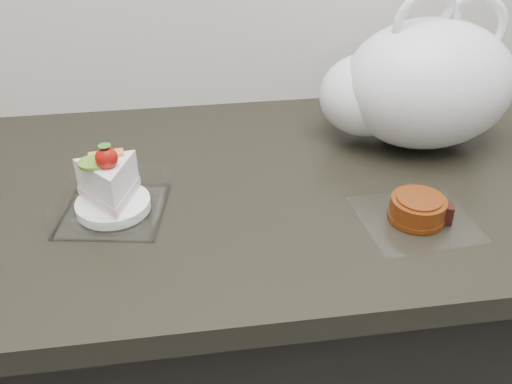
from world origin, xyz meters
The scene contains 4 objects.
counter centered at (0.00, 1.69, 0.45)m, with size 2.04×0.64×0.90m.
cake_tray centered at (-0.27, 1.63, 0.93)m, with size 0.18×0.18×0.12m.
mooncake_wrap centered at (0.18, 1.55, 0.92)m, with size 0.17×0.17×0.04m.
plastic_bag centered at (0.25, 1.79, 1.01)m, with size 0.35×0.25×0.28m.
Camera 1 is at (-0.16, 0.90, 1.41)m, focal length 40.00 mm.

